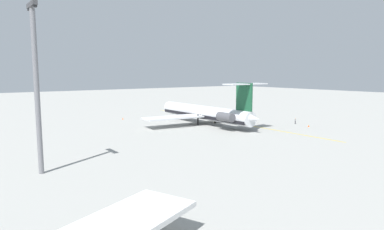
% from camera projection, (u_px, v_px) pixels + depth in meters
% --- Properties ---
extents(ground, '(366.59, 366.59, 0.00)m').
position_uv_depth(ground, '(209.00, 121.00, 97.86)').
color(ground, '#9E9E99').
extents(main_jetliner, '(39.22, 34.94, 11.45)m').
position_uv_depth(main_jetliner, '(207.00, 113.00, 90.57)').
color(main_jetliner, silver).
rests_on(main_jetliner, ground).
extents(ground_crew_near_nose, '(0.44, 0.28, 1.74)m').
position_uv_depth(ground_crew_near_nose, '(193.00, 110.00, 114.51)').
color(ground_crew_near_nose, black).
rests_on(ground_crew_near_nose, ground).
extents(ground_crew_near_tail, '(0.42, 0.27, 1.66)m').
position_uv_depth(ground_crew_near_tail, '(295.00, 120.00, 91.35)').
color(ground_crew_near_tail, black).
rests_on(ground_crew_near_tail, ground).
extents(safety_cone_nose, '(0.40, 0.40, 0.55)m').
position_uv_depth(safety_cone_nose, '(123.00, 119.00, 100.15)').
color(safety_cone_nose, '#EA590F').
rests_on(safety_cone_nose, ground).
extents(safety_cone_wingtip, '(0.40, 0.40, 0.55)m').
position_uv_depth(safety_cone_wingtip, '(309.00, 126.00, 86.53)').
color(safety_cone_wingtip, '#EA590F').
rests_on(safety_cone_wingtip, ground).
extents(safety_cone_tail, '(0.40, 0.40, 0.55)m').
position_uv_depth(safety_cone_tail, '(198.00, 112.00, 117.46)').
color(safety_cone_tail, '#EA590F').
rests_on(safety_cone_tail, ground).
extents(taxiway_centreline, '(72.24, 0.53, 0.01)m').
position_uv_depth(taxiway_centreline, '(225.00, 121.00, 96.32)').
color(taxiway_centreline, gold).
rests_on(taxiway_centreline, ground).
extents(light_mast, '(4.00, 0.70, 22.95)m').
position_uv_depth(light_mast, '(36.00, 82.00, 45.21)').
color(light_mast, slate).
rests_on(light_mast, ground).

